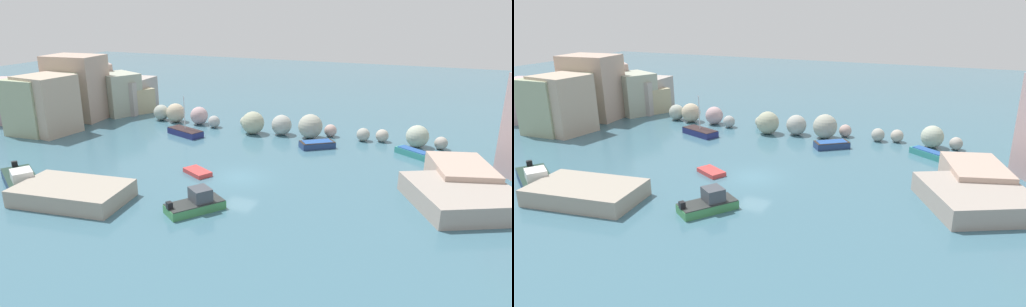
# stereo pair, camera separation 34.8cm
# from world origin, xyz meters

# --- Properties ---
(cove_water) EXTENTS (160.00, 160.00, 0.00)m
(cove_water) POSITION_xyz_m (0.00, 0.00, 0.00)
(cove_water) COLOR #3E687A
(cove_water) RESTS_ON ground
(cliff_headland_left) EXTENTS (17.99, 19.92, 7.86)m
(cliff_headland_left) POSITION_xyz_m (-27.75, 11.10, 2.77)
(cliff_headland_left) COLOR #A79D96
(cliff_headland_left) RESTS_ON ground
(rock_breakwater) EXTENTS (34.07, 4.26, 2.61)m
(rock_breakwater) POSITION_xyz_m (-2.53, 13.92, 1.09)
(rock_breakwater) COLOR #A5ADA1
(rock_breakwater) RESTS_ON ground
(stone_dock) EXTENTS (8.52, 5.61, 1.27)m
(stone_dock) POSITION_xyz_m (-9.38, -9.05, 0.63)
(stone_dock) COLOR #9E9486
(stone_dock) RESTS_ON ground
(moored_boat_0) EXTENTS (2.91, 2.42, 0.37)m
(moored_boat_0) POSITION_xyz_m (-3.66, -0.67, 0.19)
(moored_boat_0) COLOR #CD3C3B
(moored_boat_0) RESTS_ON cove_water
(moored_boat_1) EXTENTS (3.68, 3.27, 0.69)m
(moored_boat_1) POSITION_xyz_m (3.85, 10.44, 0.36)
(moored_boat_1) COLOR navy
(moored_boat_1) RESTS_ON cove_water
(moored_boat_2) EXTENTS (3.82, 4.33, 1.61)m
(moored_boat_2) POSITION_xyz_m (-0.20, -7.03, 0.56)
(moored_boat_2) COLOR #40894F
(moored_boat_2) RESTS_ON cove_water
(moored_boat_3) EXTENTS (6.29, 5.17, 1.66)m
(moored_boat_3) POSITION_xyz_m (-15.10, -8.48, 0.56)
(moored_boat_3) COLOR navy
(moored_boat_3) RESTS_ON cove_water
(moored_boat_4) EXTENTS (4.64, 3.06, 4.39)m
(moored_boat_4) POSITION_xyz_m (-10.79, 9.40, 0.37)
(moored_boat_4) COLOR navy
(moored_boat_4) RESTS_ON cove_water
(moored_boat_5) EXTENTS (3.62, 2.99, 0.66)m
(moored_boat_5) POSITION_xyz_m (13.03, 11.32, 0.32)
(moored_boat_5) COLOR teal
(moored_boat_5) RESTS_ON cove_water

